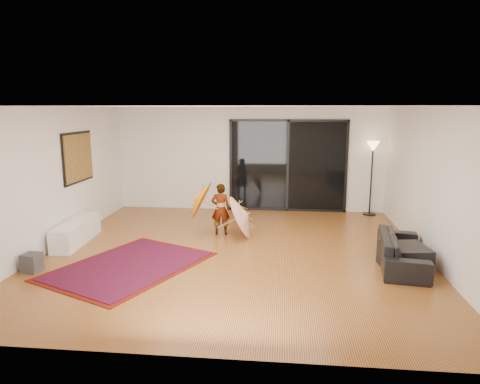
# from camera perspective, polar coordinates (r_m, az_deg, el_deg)

# --- Properties ---
(floor) EXTENTS (7.00, 7.00, 0.00)m
(floor) POSITION_cam_1_polar(r_m,az_deg,el_deg) (8.16, -0.70, -8.03)
(floor) COLOR #A26E2C
(floor) RESTS_ON ground
(ceiling) EXTENTS (7.00, 7.00, 0.00)m
(ceiling) POSITION_cam_1_polar(r_m,az_deg,el_deg) (7.71, -0.75, 11.29)
(ceiling) COLOR white
(ceiling) RESTS_ON wall_back
(wall_back) EXTENTS (7.00, 0.00, 7.00)m
(wall_back) POSITION_cam_1_polar(r_m,az_deg,el_deg) (11.28, 1.30, 4.35)
(wall_back) COLOR silver
(wall_back) RESTS_ON floor
(wall_front) EXTENTS (7.00, 0.00, 7.00)m
(wall_front) POSITION_cam_1_polar(r_m,az_deg,el_deg) (4.46, -5.86, -6.25)
(wall_front) COLOR silver
(wall_front) RESTS_ON floor
(wall_left) EXTENTS (0.00, 7.00, 7.00)m
(wall_left) POSITION_cam_1_polar(r_m,az_deg,el_deg) (8.92, -23.67, 1.62)
(wall_left) COLOR silver
(wall_left) RESTS_ON floor
(wall_right) EXTENTS (0.00, 7.00, 7.00)m
(wall_right) POSITION_cam_1_polar(r_m,az_deg,el_deg) (8.21, 24.35, 0.82)
(wall_right) COLOR silver
(wall_right) RESTS_ON floor
(sliding_door) EXTENTS (3.06, 0.07, 2.40)m
(sliding_door) POSITION_cam_1_polar(r_m,az_deg,el_deg) (11.23, 6.38, 3.48)
(sliding_door) COLOR black
(sliding_door) RESTS_ON wall_back
(painting) EXTENTS (0.04, 1.28, 1.08)m
(painting) POSITION_cam_1_polar(r_m,az_deg,el_deg) (9.74, -20.76, 4.34)
(painting) COLOR black
(painting) RESTS_ON wall_left
(media_console) EXTENTS (0.50, 1.63, 0.45)m
(media_console) POSITION_cam_1_polar(r_m,az_deg,el_deg) (9.27, -20.98, -4.99)
(media_console) COLOR white
(media_console) RESTS_ON floor
(speaker) EXTENTS (0.29, 0.29, 0.31)m
(speaker) POSITION_cam_1_polar(r_m,az_deg,el_deg) (7.99, -25.99, -8.45)
(speaker) COLOR #424244
(speaker) RESTS_ON floor
(persian_rug) EXTENTS (2.83, 3.20, 0.02)m
(persian_rug) POSITION_cam_1_polar(r_m,az_deg,el_deg) (7.71, -14.52, -9.51)
(persian_rug) COLOR #590F07
(persian_rug) RESTS_ON floor
(sofa) EXTENTS (0.98, 1.92, 0.54)m
(sofa) POSITION_cam_1_polar(r_m,az_deg,el_deg) (7.94, 20.80, -7.30)
(sofa) COLOR black
(sofa) RESTS_ON floor
(ottoman) EXTENTS (0.80, 0.80, 0.41)m
(ottoman) POSITION_cam_1_polar(r_m,az_deg,el_deg) (7.80, 21.07, -8.15)
(ottoman) COLOR black
(ottoman) RESTS_ON floor
(floor_lamp) EXTENTS (0.32, 0.32, 1.87)m
(floor_lamp) POSITION_cam_1_polar(r_m,az_deg,el_deg) (11.20, 17.26, 4.46)
(floor_lamp) COLOR black
(floor_lamp) RESTS_ON floor
(child) EXTENTS (0.42, 0.29, 1.11)m
(child) POSITION_cam_1_polar(r_m,az_deg,el_deg) (9.16, -2.60, -2.29)
(child) COLOR #999999
(child) RESTS_ON floor
(parasol_orange) EXTENTS (0.55, 0.88, 0.89)m
(parasol_orange) POSITION_cam_1_polar(r_m,az_deg,el_deg) (9.16, -6.06, -1.19)
(parasol_orange) COLOR orange
(parasol_orange) RESTS_ON child
(parasol_white) EXTENTS (0.59, 0.95, 0.97)m
(parasol_white) POSITION_cam_1_polar(r_m,az_deg,el_deg) (8.96, 1.07, -2.93)
(parasol_white) COLOR silver
(parasol_white) RESTS_ON floor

